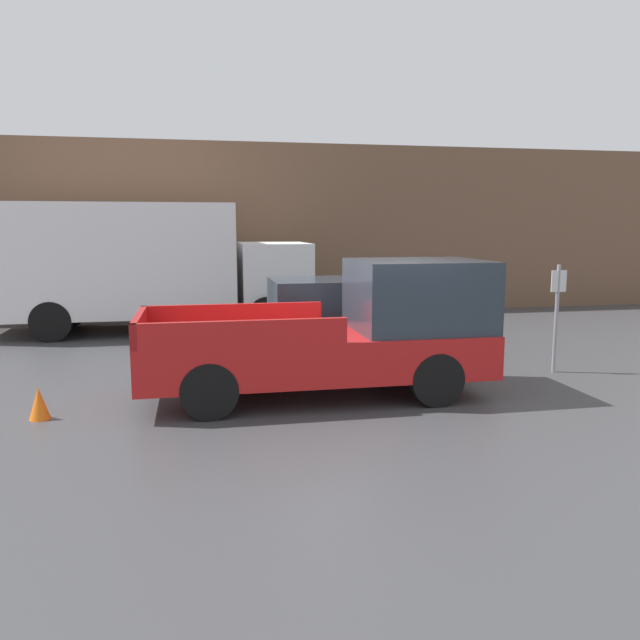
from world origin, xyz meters
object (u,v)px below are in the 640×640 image
Objects in this scene: car at (331,319)px; traffic_cone at (39,403)px; parking_sign at (557,312)px; pickup_truck at (349,333)px; delivery_truck at (137,263)px.

car is 5.83m from traffic_cone.
parking_sign is at bearing 7.73° from traffic_cone.
parking_sign is (3.88, -1.88, 0.30)m from car.
pickup_truck is 2.68m from car.
car is 10.23× the size of traffic_cone.
pickup_truck is at bearing 5.15° from traffic_cone.
delivery_truck reaches higher than traffic_cone.
pickup_truck is 1.16× the size of car.
traffic_cone is (-4.92, -3.08, -0.62)m from car.
delivery_truck is (-3.88, 7.07, 0.75)m from pickup_truck.
traffic_cone is (-4.63, -0.42, -0.79)m from pickup_truck.
parking_sign is at bearing -25.92° from car.
car is 4.32m from parking_sign.
pickup_truck is 4.72m from traffic_cone.
car is 2.35× the size of parking_sign.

